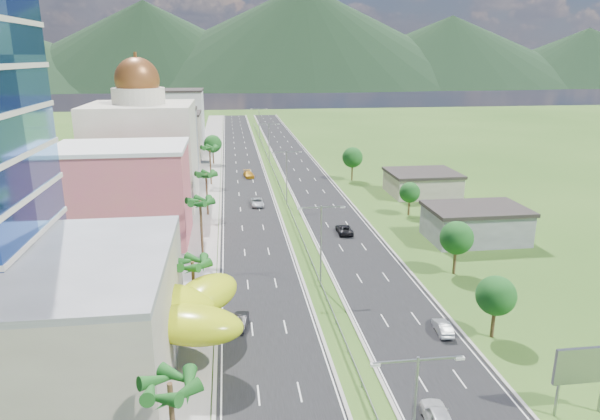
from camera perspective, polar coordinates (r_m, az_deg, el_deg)
name	(u,v)px	position (r m, az deg, el deg)	size (l,w,h in m)	color
ground	(336,324)	(61.32, 3.81, -12.03)	(500.00, 500.00, 0.00)	#2D5119
road_left	(243,167)	(145.86, -6.09, 4.63)	(11.00, 260.00, 0.04)	black
road_right	(298,165)	(147.00, -0.22, 4.81)	(11.00, 260.00, 0.04)	black
sidewalk_left	(208,167)	(145.92, -9.83, 4.50)	(7.00, 260.00, 0.12)	gray
median_guardrail	(277,178)	(128.56, -2.50, 3.41)	(0.10, 216.06, 0.76)	gray
streetlight_median_a	(414,416)	(37.34, 12.08, -20.67)	(6.04, 0.25, 11.00)	gray
streetlight_median_b	(321,238)	(67.63, 2.25, -3.00)	(6.04, 0.25, 11.00)	gray
streetlight_median_c	(287,172)	(105.86, -1.45, 4.05)	(6.04, 0.25, 11.00)	gray
streetlight_median_d	(269,139)	(149.98, -3.34, 7.62)	(6.04, 0.25, 11.00)	gray
streetlight_median_e	(259,120)	(194.51, -4.38, 9.55)	(6.04, 0.25, 11.00)	gray
mall_podium	(4,324)	(56.44, -29.04, -10.55)	(30.00, 24.00, 11.00)	gray
lime_canopy	(143,311)	(55.17, -16.37, -10.26)	(18.00, 15.00, 7.40)	#B3C313
pink_shophouse	(123,196)	(89.19, -18.32, 1.42)	(20.00, 15.00, 15.00)	#CF546A
domed_building	(143,148)	(110.63, -16.42, 6.36)	(20.00, 20.00, 28.70)	beige
midrise_grey	(163,145)	(135.49, -14.38, 6.76)	(16.00, 15.00, 16.00)	slate
midrise_beige	(172,138)	(157.34, -13.47, 7.51)	(16.00, 15.00, 13.00)	gray
midrise_white	(178,120)	(179.73, -12.84, 9.39)	(16.00, 15.00, 18.00)	silver
billboard	(584,367)	(51.09, 28.02, -14.58)	(5.20, 0.35, 6.20)	gray
shed_near	(475,225)	(91.10, 18.18, -1.54)	(15.00, 10.00, 5.00)	slate
shed_far	(422,184)	(118.54, 12.88, 2.71)	(14.00, 12.00, 4.40)	gray
palm_tree_a	(170,390)	(37.57, -13.69, -18.15)	(3.60, 3.60, 9.10)	#47301C
palm_tree_b	(193,265)	(59.27, -11.39, -5.82)	(3.60, 3.60, 8.10)	#47301C
palm_tree_c	(200,204)	(77.77, -10.60, 0.65)	(3.60, 3.60, 9.60)	#47301C
palm_tree_d	(206,176)	(100.32, -9.99, 3.60)	(3.60, 3.60, 8.60)	#47301C
palm_tree_e	(210,149)	(124.71, -9.61, 6.41)	(3.60, 3.60, 9.40)	#47301C
leafy_tree_lfar	(213,144)	(149.81, -9.29, 6.97)	(4.90, 4.90, 8.05)	#47301C
leafy_tree_ra	(496,296)	(60.12, 20.18, -8.58)	(4.20, 4.20, 6.90)	#47301C
leafy_tree_rb	(457,238)	(75.40, 16.37, -2.88)	(4.55, 4.55, 7.47)	#47301C
leafy_tree_rc	(410,193)	(101.65, 11.62, 1.84)	(3.85, 3.85, 6.33)	#47301C
leafy_tree_rd	(352,157)	(128.46, 5.62, 5.60)	(4.90, 4.90, 8.05)	#47301C
mountain_ridge	(304,88)	(508.75, 0.41, 12.88)	(860.00, 140.00, 90.00)	black
car_dark_left	(240,322)	(60.42, -6.39, -11.77)	(1.45, 4.16, 1.37)	black
car_silver_mid_left	(257,202)	(106.89, -4.60, 0.82)	(2.42, 5.24, 1.46)	#AAAEB2
car_yellow_far_left	(249,174)	(132.50, -5.50, 3.82)	(2.11, 5.20, 1.51)	gold
car_white_near_right	(438,417)	(47.48, 14.53, -20.59)	(2.06, 5.12, 1.74)	silver
car_silver_right	(443,327)	(61.01, 14.99, -11.99)	(1.40, 4.03, 1.33)	#A8ACB0
car_dark_far_right	(344,229)	(90.46, 4.74, -2.05)	(2.38, 5.17, 1.44)	black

